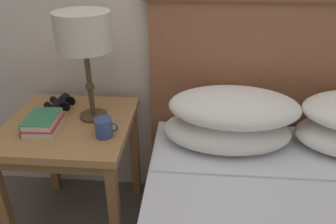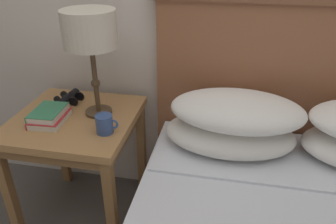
{
  "view_description": "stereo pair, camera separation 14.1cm",
  "coord_description": "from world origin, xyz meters",
  "px_view_note": "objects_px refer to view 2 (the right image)",
  "views": [
    {
      "loc": [
        -0.11,
        -0.69,
        1.4
      ],
      "look_at": [
        -0.21,
        0.55,
        0.73
      ],
      "focal_mm": 35.0,
      "sensor_mm": 36.0,
      "label": 1
    },
    {
      "loc": [
        0.03,
        -0.67,
        1.4
      ],
      "look_at": [
        -0.21,
        0.55,
        0.73
      ],
      "focal_mm": 35.0,
      "sensor_mm": 36.0,
      "label": 2
    }
  ],
  "objects_px": {
    "book_stacked_on_top": "(48,112)",
    "binoculars_pair": "(69,98)",
    "nightstand": "(76,131)",
    "table_lamp": "(90,32)",
    "book_on_nightstand": "(50,119)",
    "coffee_mug": "(105,124)"
  },
  "relations": [
    {
      "from": "nightstand",
      "to": "table_lamp",
      "type": "relative_size",
      "value": 1.28
    },
    {
      "from": "book_on_nightstand",
      "to": "coffee_mug",
      "type": "height_order",
      "value": "coffee_mug"
    },
    {
      "from": "binoculars_pair",
      "to": "table_lamp",
      "type": "bearing_deg",
      "value": -23.51
    },
    {
      "from": "nightstand",
      "to": "book_on_nightstand",
      "type": "relative_size",
      "value": 3.25
    },
    {
      "from": "nightstand",
      "to": "table_lamp",
      "type": "xyz_separation_m",
      "value": [
        0.1,
        0.06,
        0.48
      ]
    },
    {
      "from": "table_lamp",
      "to": "book_stacked_on_top",
      "type": "distance_m",
      "value": 0.42
    },
    {
      "from": "table_lamp",
      "to": "binoculars_pair",
      "type": "relative_size",
      "value": 3.07
    },
    {
      "from": "book_stacked_on_top",
      "to": "book_on_nightstand",
      "type": "bearing_deg",
      "value": -34.78
    },
    {
      "from": "coffee_mug",
      "to": "binoculars_pair",
      "type": "bearing_deg",
      "value": 139.47
    },
    {
      "from": "binoculars_pair",
      "to": "book_on_nightstand",
      "type": "bearing_deg",
      "value": -88.32
    },
    {
      "from": "nightstand",
      "to": "book_on_nightstand",
      "type": "distance_m",
      "value": 0.15
    },
    {
      "from": "table_lamp",
      "to": "book_stacked_on_top",
      "type": "relative_size",
      "value": 2.67
    },
    {
      "from": "nightstand",
      "to": "book_on_nightstand",
      "type": "xyz_separation_m",
      "value": [
        -0.09,
        -0.07,
        0.1
      ]
    },
    {
      "from": "nightstand",
      "to": "book_stacked_on_top",
      "type": "bearing_deg",
      "value": -146.27
    },
    {
      "from": "book_stacked_on_top",
      "to": "binoculars_pair",
      "type": "relative_size",
      "value": 1.15
    },
    {
      "from": "book_stacked_on_top",
      "to": "coffee_mug",
      "type": "distance_m",
      "value": 0.3
    },
    {
      "from": "nightstand",
      "to": "binoculars_pair",
      "type": "relative_size",
      "value": 3.92
    },
    {
      "from": "nightstand",
      "to": "table_lamp",
      "type": "distance_m",
      "value": 0.5
    },
    {
      "from": "table_lamp",
      "to": "coffee_mug",
      "type": "bearing_deg",
      "value": -59.66
    },
    {
      "from": "binoculars_pair",
      "to": "coffee_mug",
      "type": "bearing_deg",
      "value": -40.53
    },
    {
      "from": "book_on_nightstand",
      "to": "book_stacked_on_top",
      "type": "distance_m",
      "value": 0.03
    },
    {
      "from": "book_stacked_on_top",
      "to": "binoculars_pair",
      "type": "xyz_separation_m",
      "value": [
        -0.0,
        0.21,
        -0.02
      ]
    }
  ]
}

